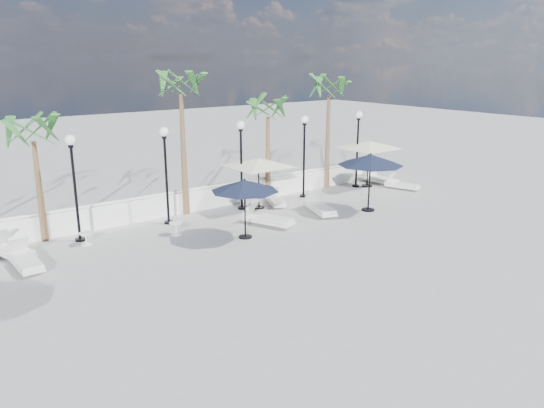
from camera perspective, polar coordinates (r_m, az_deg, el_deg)
ground at (r=16.27m, az=-0.87°, el=-7.65°), size 100.00×100.00×0.00m
balustrade at (r=22.31m, az=-12.22°, el=-0.28°), size 26.00×0.30×1.01m
lamppost_2 at (r=19.76m, az=-20.57°, el=3.10°), size 0.36×0.36×3.84m
lamppost_3 at (r=20.96m, az=-11.38°, el=4.45°), size 0.36×0.36×3.84m
lamppost_4 at (r=22.64m, az=-3.35°, el=5.54°), size 0.36×0.36×3.84m
lamppost_5 at (r=24.71m, az=3.48°, el=6.37°), size 0.36×0.36×3.84m
lamppost_6 at (r=27.08m, az=9.21°, el=7.00°), size 0.36×0.36×3.84m
palm_1 at (r=20.08m, az=-24.31°, el=6.58°), size 2.60×2.60×4.70m
palm_2 at (r=21.88m, az=-9.79°, el=11.92°), size 2.60×2.60×6.10m
palm_3 at (r=24.23m, az=-0.45°, el=9.69°), size 2.60×2.60×4.90m
palm_4 at (r=26.51m, az=6.15°, el=11.79°), size 2.60×2.60×5.70m
lounger_2 at (r=18.44m, az=-25.00°, el=-5.48°), size 0.72×2.03×0.75m
lounger_3 at (r=19.58m, az=-26.28°, el=-4.45°), size 1.27×2.11×0.75m
lounger_4 at (r=23.81m, az=0.34°, el=0.46°), size 1.20×1.85×0.66m
lounger_5 at (r=22.59m, az=5.19°, el=-0.32°), size 1.31×2.21×0.79m
lounger_6 at (r=20.90m, az=-0.42°, el=-1.56°), size 1.42×2.23×0.80m
lounger_7 at (r=27.44m, az=13.82°, el=2.02°), size 1.09×1.82×0.65m
lounger_8 at (r=28.37m, az=11.54°, el=2.69°), size 0.76×2.14×0.79m
side_table_0 at (r=19.81m, az=-19.37°, el=-3.42°), size 0.47×0.47×0.45m
side_table_2 at (r=20.07m, az=-10.27°, el=-2.48°), size 0.50×0.50×0.48m
parasol_navy_mid at (r=19.00m, az=-2.96°, el=1.96°), size 2.48×2.48×2.23m
parasol_navy_right at (r=22.81m, az=10.55°, el=4.65°), size 2.81×2.81×2.52m
parasol_cream_sq_a at (r=22.84m, az=-1.45°, el=4.87°), size 4.82×4.82×2.37m
parasol_cream_sq_b at (r=27.26m, az=10.40°, el=6.66°), size 5.03×5.03×2.52m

